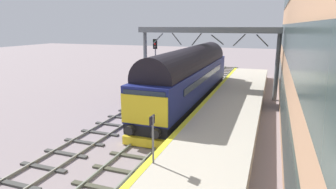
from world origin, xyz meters
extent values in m
plane|color=gray|center=(0.00, 0.00, 0.00)|extent=(140.00, 140.00, 0.00)
cube|color=slate|center=(-0.72, 0.00, 0.07)|extent=(0.07, 60.00, 0.15)
cube|color=slate|center=(0.72, 0.00, 0.07)|extent=(0.07, 60.00, 0.15)
cube|color=#474737|center=(0.00, -6.75, 0.04)|extent=(2.50, 0.26, 0.09)
cube|color=#474737|center=(0.00, -5.25, 0.04)|extent=(2.50, 0.26, 0.09)
cube|color=#474737|center=(0.00, -3.75, 0.04)|extent=(2.50, 0.26, 0.09)
cube|color=#474737|center=(0.00, -2.25, 0.04)|extent=(2.50, 0.26, 0.09)
cube|color=#474737|center=(0.00, -0.75, 0.04)|extent=(2.50, 0.26, 0.09)
cube|color=#474737|center=(0.00, 0.75, 0.04)|extent=(2.50, 0.26, 0.09)
cube|color=#474737|center=(0.00, 2.25, 0.04)|extent=(2.50, 0.26, 0.09)
cube|color=#474737|center=(0.00, 3.75, 0.04)|extent=(2.50, 0.26, 0.09)
cube|color=#474737|center=(0.00, 5.25, 0.04)|extent=(2.50, 0.26, 0.09)
cube|color=#474737|center=(0.00, 6.75, 0.04)|extent=(2.50, 0.26, 0.09)
cube|color=#474737|center=(0.00, 8.25, 0.04)|extent=(2.50, 0.26, 0.09)
cube|color=#474737|center=(0.00, 9.75, 0.04)|extent=(2.50, 0.26, 0.09)
cube|color=#474737|center=(0.00, 11.25, 0.04)|extent=(2.50, 0.26, 0.09)
cube|color=#474737|center=(0.00, 12.75, 0.04)|extent=(2.50, 0.26, 0.09)
cube|color=#474737|center=(0.00, 14.25, 0.04)|extent=(2.50, 0.26, 0.09)
cube|color=#474737|center=(0.00, 15.75, 0.04)|extent=(2.50, 0.26, 0.09)
cube|color=#474737|center=(0.00, 17.25, 0.04)|extent=(2.50, 0.26, 0.09)
cube|color=#474737|center=(0.00, 18.75, 0.04)|extent=(2.50, 0.26, 0.09)
cube|color=#474737|center=(0.00, 20.25, 0.04)|extent=(2.50, 0.26, 0.09)
cube|color=#474737|center=(0.00, 21.75, 0.04)|extent=(2.50, 0.26, 0.09)
cube|color=#474737|center=(0.00, 23.25, 0.04)|extent=(2.50, 0.26, 0.09)
cube|color=#474737|center=(0.00, 24.75, 0.04)|extent=(2.50, 0.26, 0.09)
cube|color=#474737|center=(0.00, 26.25, 0.04)|extent=(2.50, 0.26, 0.09)
cube|color=#474737|center=(0.00, 27.75, 0.04)|extent=(2.50, 0.26, 0.09)
cube|color=#474737|center=(0.00, 29.25, 0.04)|extent=(2.50, 0.26, 0.09)
cube|color=gray|center=(-4.05, 0.00, 0.07)|extent=(0.07, 60.00, 0.15)
cube|color=gray|center=(-2.62, 0.00, 0.07)|extent=(0.07, 60.00, 0.15)
cube|color=#41413E|center=(-3.33, -7.69, 0.04)|extent=(2.50, 0.26, 0.09)
cube|color=#41413E|center=(-3.33, -6.15, 0.04)|extent=(2.50, 0.26, 0.09)
cube|color=#41413E|center=(-3.33, -4.62, 0.04)|extent=(2.50, 0.26, 0.09)
cube|color=#41413E|center=(-3.33, -3.08, 0.04)|extent=(2.50, 0.26, 0.09)
cube|color=#41413E|center=(-3.33, -1.54, 0.04)|extent=(2.50, 0.26, 0.09)
cube|color=#41413E|center=(-3.33, 0.00, 0.04)|extent=(2.50, 0.26, 0.09)
cube|color=#41413E|center=(-3.33, 1.54, 0.04)|extent=(2.50, 0.26, 0.09)
cube|color=#41413E|center=(-3.33, 3.08, 0.04)|extent=(2.50, 0.26, 0.09)
cube|color=#41413E|center=(-3.33, 4.62, 0.04)|extent=(2.50, 0.26, 0.09)
cube|color=#41413E|center=(-3.33, 6.15, 0.04)|extent=(2.50, 0.26, 0.09)
cube|color=#41413E|center=(-3.33, 7.69, 0.04)|extent=(2.50, 0.26, 0.09)
cube|color=#41413E|center=(-3.33, 9.23, 0.04)|extent=(2.50, 0.26, 0.09)
cube|color=#41413E|center=(-3.33, 10.77, 0.04)|extent=(2.50, 0.26, 0.09)
cube|color=#41413E|center=(-3.33, 12.31, 0.04)|extent=(2.50, 0.26, 0.09)
cube|color=#41413E|center=(-3.33, 13.85, 0.04)|extent=(2.50, 0.26, 0.09)
cube|color=#41413E|center=(-3.33, 15.38, 0.04)|extent=(2.50, 0.26, 0.09)
cube|color=#41413E|center=(-3.33, 16.92, 0.04)|extent=(2.50, 0.26, 0.09)
cube|color=#41413E|center=(-3.33, 18.46, 0.04)|extent=(2.50, 0.26, 0.09)
cube|color=#41413E|center=(-3.33, 20.00, 0.04)|extent=(2.50, 0.26, 0.09)
cube|color=#41413E|center=(-3.33, 21.54, 0.04)|extent=(2.50, 0.26, 0.09)
cube|color=#41413E|center=(-3.33, 23.08, 0.04)|extent=(2.50, 0.26, 0.09)
cube|color=#41413E|center=(-3.33, 24.62, 0.04)|extent=(2.50, 0.26, 0.09)
cube|color=#41413E|center=(-3.33, 26.15, 0.04)|extent=(2.50, 0.26, 0.09)
cube|color=#41413E|center=(-3.33, 27.69, 0.04)|extent=(2.50, 0.26, 0.09)
cube|color=#41413E|center=(-3.33, 29.23, 0.04)|extent=(2.50, 0.26, 0.09)
cube|color=#BAB2A1|center=(3.60, 0.00, 0.50)|extent=(4.00, 44.00, 1.00)
cube|color=yellow|center=(1.75, 0.00, 1.00)|extent=(0.30, 44.00, 0.01)
cube|color=#283636|center=(6.85, 1.38, 1.93)|extent=(0.06, 38.04, 1.96)
cube|color=#283636|center=(6.85, 1.38, 5.44)|extent=(0.06, 38.04, 1.96)
cube|color=black|center=(0.00, 6.32, 0.82)|extent=(2.56, 17.25, 0.60)
cube|color=navy|center=(0.00, 6.32, 2.17)|extent=(2.70, 17.25, 2.10)
cylinder|color=black|center=(0.00, 6.32, 3.40)|extent=(2.56, 15.87, 2.57)
cube|color=yellow|center=(0.00, -2.35, 2.02)|extent=(2.65, 0.08, 1.58)
cube|color=#232D3D|center=(0.00, -2.33, 2.75)|extent=(2.38, 0.04, 0.64)
cube|color=#232D3D|center=(1.37, 6.32, 2.47)|extent=(0.04, 12.08, 0.44)
cylinder|color=black|center=(-0.75, -2.56, 0.92)|extent=(0.48, 0.35, 0.48)
cylinder|color=black|center=(0.75, -2.56, 0.92)|extent=(0.48, 0.35, 0.48)
cube|color=yellow|center=(0.00, -2.41, 0.29)|extent=(2.43, 0.36, 0.47)
cylinder|color=black|center=(0.00, -0.82, 0.52)|extent=(1.64, 1.04, 1.04)
cylinder|color=black|center=(0.00, 0.28, 0.52)|extent=(1.64, 1.04, 1.04)
cylinder|color=black|center=(0.00, 1.38, 0.52)|extent=(1.64, 1.04, 1.04)
cylinder|color=black|center=(0.00, 11.26, 0.52)|extent=(1.64, 1.04, 1.04)
cylinder|color=black|center=(0.00, 12.36, 0.52)|extent=(1.64, 1.04, 1.04)
cylinder|color=black|center=(0.00, 13.46, 0.52)|extent=(1.64, 1.04, 1.04)
cylinder|color=gray|center=(-5.32, 12.21, 2.49)|extent=(0.14, 0.14, 4.97)
cube|color=black|center=(-5.32, 12.15, 4.48)|extent=(0.44, 0.10, 0.99)
cylinder|color=#0A3E13|center=(-5.32, 12.09, 4.77)|extent=(0.20, 0.06, 0.20)
cylinder|color=red|center=(-5.32, 12.09, 4.49)|extent=(0.20, 0.06, 0.20)
cylinder|color=#50504E|center=(-5.32, 12.09, 4.21)|extent=(0.20, 0.06, 0.20)
cylinder|color=slate|center=(1.96, -5.80, 1.99)|extent=(0.08, 0.08, 1.96)
cube|color=black|center=(1.93, -5.80, 2.79)|extent=(0.05, 0.44, 0.36)
cube|color=white|center=(1.90, -5.80, 2.79)|extent=(0.01, 0.20, 0.24)
cylinder|color=slate|center=(-5.73, 10.57, 2.85)|extent=(0.36, 0.36, 5.69)
cylinder|color=slate|center=(6.50, 10.57, 2.85)|extent=(0.36, 0.36, 5.69)
cube|color=slate|center=(0.38, 10.57, 5.94)|extent=(12.63, 2.00, 0.50)
cylinder|color=slate|center=(-4.38, 10.57, 5.09)|extent=(1.07, 0.10, 1.05)
cylinder|color=slate|center=(-2.48, 10.57, 5.09)|extent=(0.98, 0.10, 1.13)
cylinder|color=slate|center=(-0.57, 10.57, 5.09)|extent=(0.95, 0.10, 1.16)
cylinder|color=slate|center=(1.34, 10.57, 5.09)|extent=(1.19, 0.10, 0.91)
cylinder|color=slate|center=(3.24, 10.57, 5.09)|extent=(1.04, 0.10, 1.08)
cylinder|color=slate|center=(5.15, 10.57, 5.09)|extent=(1.08, 0.10, 1.04)
camera|label=1|loc=(6.10, -15.52, 6.33)|focal=30.96mm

